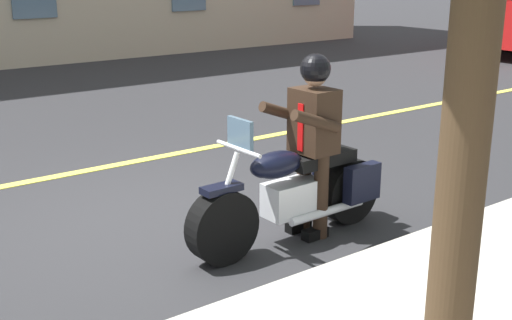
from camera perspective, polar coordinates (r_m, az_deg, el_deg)
name	(u,v)px	position (r m, az deg, el deg)	size (l,w,h in m)	color
ground_plane	(156,221)	(6.81, -8.65, -5.21)	(80.00, 80.00, 0.00)	#28282B
lane_center_stripe	(79,172)	(8.54, -15.04, -1.02)	(60.00, 0.16, 0.01)	#E5DB4C
motorcycle_main	(296,193)	(6.17, 3.51, -2.91)	(2.21, 0.61, 1.26)	black
rider_main	(313,130)	(6.13, 4.92, 2.62)	(0.63, 0.55, 1.74)	black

